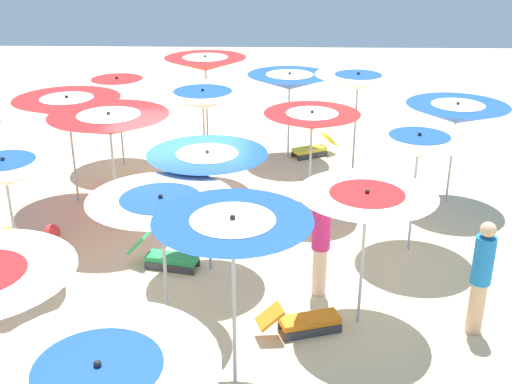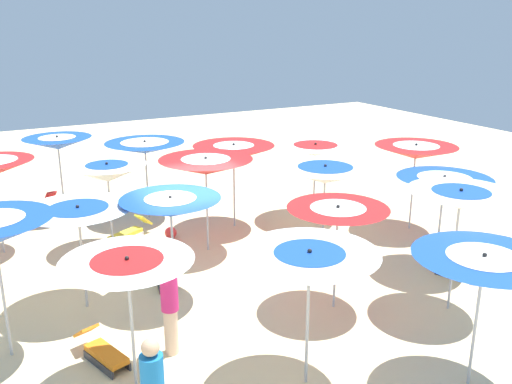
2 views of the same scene
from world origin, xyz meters
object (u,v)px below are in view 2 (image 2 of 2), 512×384
(beach_umbrella_0, at_px, (416,152))
(beach_umbrella_6, at_px, (325,175))
(beach_umbrella_7, at_px, (206,166))
(beach_umbrella_8, at_px, (107,173))
(beach_umbrella_4, at_px, (58,143))
(lounger_0, at_px, (462,269))
(lounger_4, at_px, (57,205))
(beach_ball, at_px, (171,233))
(beach_umbrella_2, at_px, (234,152))
(beach_umbrella_11, at_px, (338,216))
(lounger_1, at_px, (165,274))
(beach_umbrella_17, at_px, (128,270))
(beach_umbrella_5, at_px, (444,185))
(beach_umbrella_13, at_px, (78,217))
(beach_umbrella_1, at_px, (315,150))
(beach_umbrella_10, at_px, (460,200))
(beach_umbrella_3, at_px, (145,148))
(lounger_3, at_px, (128,233))
(beachgoer_0, at_px, (170,304))
(beach_umbrella_15, at_px, (483,268))
(beach_umbrella_12, at_px, (171,207))
(lounger_2, at_px, (103,351))
(beach_umbrella_16, at_px, (309,265))

(beach_umbrella_0, xyz_separation_m, beach_umbrella_6, (-0.25, 3.10, -0.16))
(beach_umbrella_7, height_order, beach_umbrella_8, beach_umbrella_7)
(beach_umbrella_4, bearing_deg, lounger_0, -140.08)
(lounger_4, distance_m, beach_ball, 4.37)
(beach_umbrella_2, bearing_deg, beach_umbrella_0, -120.39)
(beach_umbrella_11, bearing_deg, lounger_1, 44.72)
(beach_umbrella_17, relative_size, beach_ball, 6.94)
(beach_umbrella_5, xyz_separation_m, beach_umbrella_13, (1.98, 7.58, -0.09))
(beach_umbrella_0, bearing_deg, beach_umbrella_1, 44.10)
(beach_umbrella_17, relative_size, lounger_1, 1.69)
(beach_umbrella_7, relative_size, beach_umbrella_10, 0.96)
(beach_umbrella_2, height_order, beach_umbrella_10, beach_umbrella_10)
(beach_umbrella_6, xyz_separation_m, beach_umbrella_10, (-3.51, -0.62, 0.28))
(beach_umbrella_3, bearing_deg, lounger_3, 144.78)
(beach_umbrella_11, bearing_deg, beach_umbrella_10, -120.08)
(beach_ball, bearing_deg, beach_umbrella_1, -96.38)
(beach_umbrella_10, bearing_deg, beach_umbrella_0, -33.46)
(lounger_1, bearing_deg, lounger_3, -166.51)
(beach_umbrella_7, relative_size, beachgoer_0, 1.34)
(beach_umbrella_4, distance_m, beachgoer_0, 8.34)
(beach_umbrella_17, bearing_deg, beach_umbrella_13, 2.75)
(beach_umbrella_15, bearing_deg, beach_umbrella_12, 32.42)
(beach_umbrella_8, height_order, beach_umbrella_17, beach_umbrella_8)
(lounger_2, bearing_deg, lounger_3, 142.51)
(beach_umbrella_0, bearing_deg, lounger_1, 89.65)
(beach_umbrella_16, bearing_deg, lounger_3, 6.42)
(beachgoer_0, bearing_deg, beach_umbrella_16, -19.08)
(beach_umbrella_8, relative_size, lounger_0, 1.83)
(beach_umbrella_16, bearing_deg, beach_ball, -1.63)
(lounger_3, relative_size, beach_ball, 4.22)
(beach_umbrella_10, height_order, lounger_4, beach_umbrella_10)
(lounger_0, bearing_deg, lounger_2, 56.81)
(beach_umbrella_4, xyz_separation_m, beach_umbrella_10, (-9.39, -5.75, 0.11))
(beach_umbrella_0, height_order, beach_umbrella_4, beach_umbrella_4)
(lounger_2, xyz_separation_m, lounger_4, (8.47, -0.63, -0.00))
(beach_umbrella_7, distance_m, beach_umbrella_12, 2.59)
(lounger_3, xyz_separation_m, beachgoer_0, (-5.47, 0.79, 0.75))
(beach_umbrella_3, bearing_deg, beach_umbrella_7, -169.48)
(beach_umbrella_6, distance_m, beach_umbrella_7, 2.86)
(beach_umbrella_2, height_order, beach_umbrella_7, beach_umbrella_7)
(beach_umbrella_13, height_order, lounger_4, beach_umbrella_13)
(beach_umbrella_17, height_order, lounger_4, beach_umbrella_17)
(beach_umbrella_2, xyz_separation_m, beach_umbrella_17, (-5.63, 4.50, -0.14))
(beach_umbrella_17, bearing_deg, lounger_4, -2.01)
(beach_umbrella_17, bearing_deg, lounger_3, -14.79)
(beach_umbrella_2, relative_size, beach_ball, 7.46)
(beach_umbrella_0, bearing_deg, beach_umbrella_3, 54.77)
(beach_umbrella_11, xyz_separation_m, beach_ball, (5.04, 1.64, -1.79))
(lounger_1, bearing_deg, lounger_0, 77.20)
(beach_umbrella_5, height_order, lounger_1, beach_umbrella_5)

